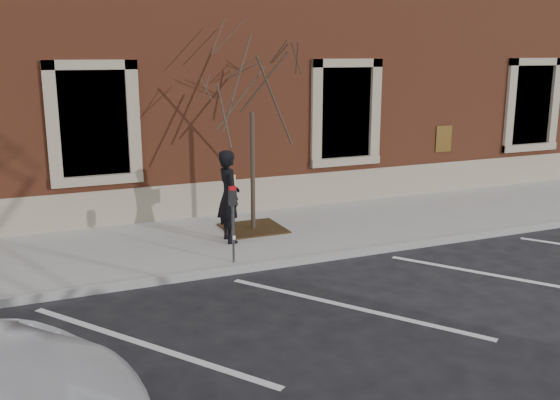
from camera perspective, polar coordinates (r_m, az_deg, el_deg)
name	(u,v)px	position (r m, az deg, el deg)	size (l,w,h in m)	color
ground	(293,264)	(11.67, 1.17, -5.89)	(120.00, 120.00, 0.00)	#28282B
sidewalk_near	(259,236)	(13.18, -1.97, -3.28)	(40.00, 3.50, 0.15)	#B7B3AB
curb_near	(294,261)	(11.60, 1.27, -5.61)	(40.00, 0.12, 0.15)	#9E9E99
parking_stripes	(351,307)	(9.84, 6.53, -9.71)	(28.00, 4.40, 0.01)	silver
building_civic	(181,47)	(18.35, -9.07, 13.63)	(40.00, 8.62, 8.00)	brown
man	(229,196)	(12.36, -4.70, 0.34)	(0.67, 0.44, 1.85)	black
parking_meter	(233,210)	(11.06, -4.33, -0.92)	(0.13, 0.10, 1.40)	#595B60
tree_grate	(253,228)	(13.40, -2.46, -2.60)	(1.24, 1.24, 0.03)	#3D2A13
sapling	(252,79)	(12.90, -2.60, 11.03)	(2.73, 2.73, 4.54)	#3E3025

